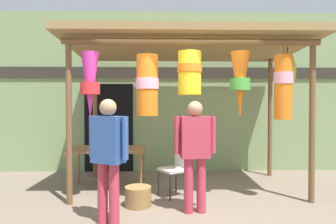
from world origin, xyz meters
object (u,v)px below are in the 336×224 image
object	(u,v)px
flower_heap_on_table	(112,144)
customer_foreground	(195,147)
folding_chair	(177,165)
display_table	(108,152)
vendor_in_orange	(108,151)
wicker_basket_by_table	(138,196)

from	to	relation	value
flower_heap_on_table	customer_foreground	world-z (taller)	customer_foreground
folding_chair	display_table	bearing A→B (deg)	160.68
flower_heap_on_table	display_table	bearing A→B (deg)	164.56
vendor_in_orange	customer_foreground	distance (m)	1.20
flower_heap_on_table	folding_chair	bearing A→B (deg)	-19.56
wicker_basket_by_table	display_table	bearing A→B (deg)	123.12
flower_heap_on_table	wicker_basket_by_table	bearing A→B (deg)	-59.49
display_table	wicker_basket_by_table	world-z (taller)	display_table
flower_heap_on_table	customer_foreground	distance (m)	1.83
display_table	folding_chair	distance (m)	1.32
wicker_basket_by_table	customer_foreground	distance (m)	1.16
folding_chair	wicker_basket_by_table	bearing A→B (deg)	-139.61
display_table	vendor_in_orange	xyz separation A→B (m)	(0.30, -1.62, 0.27)
flower_heap_on_table	wicker_basket_by_table	xyz separation A→B (m)	(0.55, -0.93, -0.67)
display_table	wicker_basket_by_table	distance (m)	1.25
flower_heap_on_table	wicker_basket_by_table	size ratio (longest dim) A/B	1.52
vendor_in_orange	customer_foreground	size ratio (longest dim) A/B	1.01
display_table	customer_foreground	world-z (taller)	customer_foreground
wicker_basket_by_table	vendor_in_orange	size ratio (longest dim) A/B	0.25
vendor_in_orange	customer_foreground	xyz separation A→B (m)	(1.14, 0.38, -0.01)
wicker_basket_by_table	customer_foreground	xyz separation A→B (m)	(0.82, -0.28, 0.77)
folding_chair	flower_heap_on_table	bearing A→B (deg)	160.44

